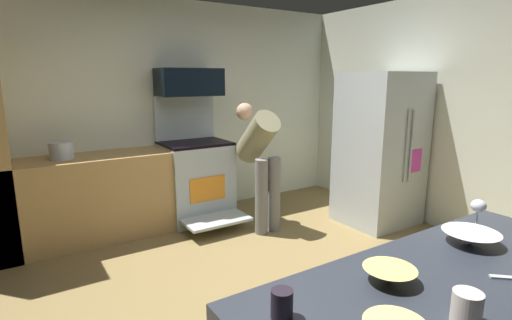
{
  "coord_description": "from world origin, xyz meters",
  "views": [
    {
      "loc": [
        -1.58,
        -2.25,
        1.69
      ],
      "look_at": [
        0.05,
        0.3,
        1.05
      ],
      "focal_mm": 27.23,
      "sensor_mm": 36.0,
      "label": 1
    }
  ],
  "objects_px": {
    "mixing_bowl_small": "(470,238)",
    "stock_pot": "(61,151)",
    "wine_glass_near": "(478,207)",
    "oven_range": "(196,178)",
    "person_cook": "(260,155)",
    "microwave": "(189,82)",
    "mixing_bowl_prep": "(389,275)",
    "refrigerator": "(380,149)",
    "mug_coffee": "(282,304)",
    "mug_tea": "(467,308)"
  },
  "relations": [
    {
      "from": "oven_range",
      "to": "person_cook",
      "type": "distance_m",
      "value": 0.9
    },
    {
      "from": "refrigerator",
      "to": "stock_pot",
      "type": "relative_size",
      "value": 7.77
    },
    {
      "from": "mixing_bowl_prep",
      "to": "mug_coffee",
      "type": "bearing_deg",
      "value": 175.33
    },
    {
      "from": "person_cook",
      "to": "mixing_bowl_prep",
      "type": "relative_size",
      "value": 6.7
    },
    {
      "from": "microwave",
      "to": "mug_tea",
      "type": "distance_m",
      "value": 3.84
    },
    {
      "from": "microwave",
      "to": "oven_range",
      "type": "bearing_deg",
      "value": -90.0
    },
    {
      "from": "mug_tea",
      "to": "mug_coffee",
      "type": "bearing_deg",
      "value": 144.6
    },
    {
      "from": "refrigerator",
      "to": "stock_pot",
      "type": "bearing_deg",
      "value": 158.36
    },
    {
      "from": "wine_glass_near",
      "to": "mug_coffee",
      "type": "height_order",
      "value": "wine_glass_near"
    },
    {
      "from": "mug_tea",
      "to": "mixing_bowl_small",
      "type": "bearing_deg",
      "value": 27.86
    },
    {
      "from": "refrigerator",
      "to": "mug_coffee",
      "type": "bearing_deg",
      "value": -145.22
    },
    {
      "from": "oven_range",
      "to": "stock_pot",
      "type": "bearing_deg",
      "value": 179.36
    },
    {
      "from": "person_cook",
      "to": "stock_pot",
      "type": "xyz_separation_m",
      "value": [
        -1.91,
        0.68,
        0.14
      ]
    },
    {
      "from": "oven_range",
      "to": "mug_coffee",
      "type": "xyz_separation_m",
      "value": [
        -1.13,
        -3.27,
        0.44
      ]
    },
    {
      "from": "mug_coffee",
      "to": "stock_pot",
      "type": "height_order",
      "value": "stock_pot"
    },
    {
      "from": "refrigerator",
      "to": "wine_glass_near",
      "type": "bearing_deg",
      "value": -128.66
    },
    {
      "from": "microwave",
      "to": "mug_tea",
      "type": "height_order",
      "value": "microwave"
    },
    {
      "from": "oven_range",
      "to": "wine_glass_near",
      "type": "xyz_separation_m",
      "value": [
        0.22,
        -3.2,
        0.51
      ]
    },
    {
      "from": "mixing_bowl_prep",
      "to": "mug_coffee",
      "type": "height_order",
      "value": "mug_coffee"
    },
    {
      "from": "oven_range",
      "to": "wine_glass_near",
      "type": "bearing_deg",
      "value": -86.03
    },
    {
      "from": "refrigerator",
      "to": "microwave",
      "type": "bearing_deg",
      "value": 142.75
    },
    {
      "from": "mug_coffee",
      "to": "wine_glass_near",
      "type": "bearing_deg",
      "value": 3.24
    },
    {
      "from": "person_cook",
      "to": "mug_tea",
      "type": "height_order",
      "value": "person_cook"
    },
    {
      "from": "mixing_bowl_small",
      "to": "mug_tea",
      "type": "relative_size",
      "value": 2.42
    },
    {
      "from": "microwave",
      "to": "mixing_bowl_prep",
      "type": "xyz_separation_m",
      "value": [
        -0.63,
        -3.41,
        -0.71
      ]
    },
    {
      "from": "oven_range",
      "to": "wine_glass_near",
      "type": "distance_m",
      "value": 3.25
    },
    {
      "from": "mixing_bowl_small",
      "to": "oven_range",
      "type": "bearing_deg",
      "value": 89.98
    },
    {
      "from": "refrigerator",
      "to": "mixing_bowl_small",
      "type": "xyz_separation_m",
      "value": [
        -1.78,
        -2.03,
        0.05
      ]
    },
    {
      "from": "wine_glass_near",
      "to": "stock_pot",
      "type": "relative_size",
      "value": 0.71
    },
    {
      "from": "refrigerator",
      "to": "mug_coffee",
      "type": "height_order",
      "value": "refrigerator"
    },
    {
      "from": "refrigerator",
      "to": "person_cook",
      "type": "bearing_deg",
      "value": 155.58
    },
    {
      "from": "wine_glass_near",
      "to": "mug_tea",
      "type": "height_order",
      "value": "wine_glass_near"
    },
    {
      "from": "person_cook",
      "to": "mug_tea",
      "type": "distance_m",
      "value": 3.16
    },
    {
      "from": "wine_glass_near",
      "to": "mug_tea",
      "type": "xyz_separation_m",
      "value": [
        -0.86,
        -0.43,
        -0.06
      ]
    },
    {
      "from": "mixing_bowl_prep",
      "to": "stock_pot",
      "type": "relative_size",
      "value": 0.93
    },
    {
      "from": "refrigerator",
      "to": "mixing_bowl_small",
      "type": "distance_m",
      "value": 2.7
    },
    {
      "from": "refrigerator",
      "to": "mixing_bowl_small",
      "type": "relative_size",
      "value": 6.62
    },
    {
      "from": "oven_range",
      "to": "refrigerator",
      "type": "distance_m",
      "value": 2.21
    },
    {
      "from": "mixing_bowl_small",
      "to": "person_cook",
      "type": "bearing_deg",
      "value": 79.47
    },
    {
      "from": "refrigerator",
      "to": "person_cook",
      "type": "xyz_separation_m",
      "value": [
        -1.29,
        0.59,
        -0.03
      ]
    },
    {
      "from": "mixing_bowl_small",
      "to": "stock_pot",
      "type": "height_order",
      "value": "stock_pot"
    },
    {
      "from": "mug_tea",
      "to": "stock_pot",
      "type": "relative_size",
      "value": 0.49
    },
    {
      "from": "oven_range",
      "to": "refrigerator",
      "type": "xyz_separation_m",
      "value": [
        1.78,
        -1.25,
        0.37
      ]
    },
    {
      "from": "mixing_bowl_small",
      "to": "stock_pot",
      "type": "xyz_separation_m",
      "value": [
        -1.42,
        3.3,
        0.06
      ]
    },
    {
      "from": "microwave",
      "to": "mixing_bowl_prep",
      "type": "relative_size",
      "value": 3.52
    },
    {
      "from": "microwave",
      "to": "mixing_bowl_small",
      "type": "bearing_deg",
      "value": -90.02
    },
    {
      "from": "microwave",
      "to": "stock_pot",
      "type": "height_order",
      "value": "microwave"
    },
    {
      "from": "microwave",
      "to": "mug_coffee",
      "type": "xyz_separation_m",
      "value": [
        -1.13,
        -3.37,
        -0.69
      ]
    },
    {
      "from": "wine_glass_near",
      "to": "mug_tea",
      "type": "distance_m",
      "value": 0.96
    },
    {
      "from": "wine_glass_near",
      "to": "mug_coffee",
      "type": "xyz_separation_m",
      "value": [
        -1.35,
        -0.08,
        -0.07
      ]
    }
  ]
}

